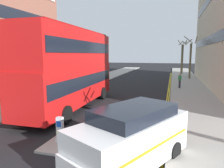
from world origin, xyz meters
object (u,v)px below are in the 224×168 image
double_decker_bus_away (72,67)px  pedestrian_far (180,80)px  taxi_minivan (130,137)px  keep_left_bollard (60,130)px

double_decker_bus_away → pedestrian_far: (7.80, 10.70, -2.04)m
taxi_minivan → double_decker_bus_away: bearing=130.0°
keep_left_bollard → pedestrian_far: size_ratio=0.69×
keep_left_bollard → taxi_minivan: size_ratio=0.22×
double_decker_bus_away → pedestrian_far: 13.40m
taxi_minivan → pedestrian_far: 17.58m
double_decker_bus_away → taxi_minivan: bearing=-50.0°
pedestrian_far → taxi_minivan: bearing=-97.0°
keep_left_bollard → taxi_minivan: taxi_minivan is taller
keep_left_bollard → double_decker_bus_away: 6.71m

